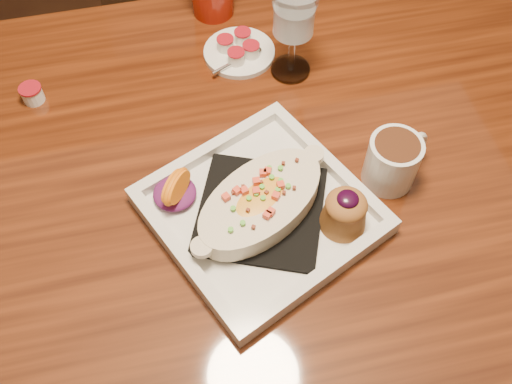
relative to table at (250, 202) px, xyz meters
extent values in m
plane|color=#311B10|center=(0.00, 0.00, -0.65)|extent=(7.00, 7.00, 0.00)
cube|color=#682B0E|center=(0.00, 0.00, 0.08)|extent=(1.50, 0.90, 0.04)
cylinder|color=black|center=(0.67, 0.37, -0.30)|extent=(0.07, 0.07, 0.71)
cube|color=black|center=(0.00, 0.70, -0.20)|extent=(0.42, 0.42, 0.04)
cylinder|color=black|center=(0.17, 0.87, -0.43)|extent=(0.04, 0.04, 0.45)
cylinder|color=black|center=(-0.17, 0.87, -0.43)|extent=(0.04, 0.04, 0.45)
cylinder|color=black|center=(0.17, 0.53, -0.43)|extent=(0.04, 0.04, 0.45)
cylinder|color=black|center=(-0.17, 0.53, -0.43)|extent=(0.04, 0.04, 0.45)
cube|color=silver|center=(0.00, -0.09, 0.10)|extent=(0.38, 0.38, 0.01)
cube|color=black|center=(0.00, -0.09, 0.11)|extent=(0.23, 0.23, 0.01)
ellipsoid|color=gold|center=(0.00, -0.09, 0.13)|extent=(0.21, 0.18, 0.03)
ellipsoid|color=#611656|center=(-0.12, -0.03, 0.12)|extent=(0.07, 0.07, 0.02)
cone|color=brown|center=(0.11, -0.13, 0.13)|extent=(0.07, 0.07, 0.05)
ellipsoid|color=brown|center=(0.11, -0.13, 0.16)|extent=(0.06, 0.06, 0.03)
ellipsoid|color=black|center=(0.11, -0.13, 0.17)|extent=(0.03, 0.03, 0.01)
cylinder|color=silver|center=(0.20, -0.06, 0.14)|extent=(0.08, 0.08, 0.08)
cylinder|color=#3A1D0F|center=(0.20, -0.06, 0.17)|extent=(0.07, 0.07, 0.02)
torus|color=silver|center=(0.24, -0.05, 0.14)|extent=(0.06, 0.04, 0.06)
cylinder|color=silver|center=(0.12, 0.20, 0.10)|extent=(0.07, 0.07, 0.01)
cylinder|color=silver|center=(0.12, 0.20, 0.14)|extent=(0.01, 0.01, 0.08)
cone|color=silver|center=(0.12, 0.20, 0.23)|extent=(0.08, 0.08, 0.09)
cylinder|color=silver|center=(0.04, 0.26, 0.10)|extent=(0.13, 0.13, 0.01)
cylinder|color=white|center=(0.01, 0.27, 0.12)|extent=(0.03, 0.03, 0.02)
cylinder|color=#B31624|center=(0.01, 0.27, 0.13)|extent=(0.03, 0.03, 0.00)
cylinder|color=white|center=(0.05, 0.28, 0.12)|extent=(0.03, 0.03, 0.02)
cylinder|color=#B31624|center=(0.05, 0.28, 0.13)|extent=(0.03, 0.03, 0.00)
cylinder|color=white|center=(0.06, 0.24, 0.12)|extent=(0.03, 0.03, 0.02)
cylinder|color=#B31624|center=(0.06, 0.24, 0.13)|extent=(0.03, 0.03, 0.00)
cylinder|color=white|center=(0.03, 0.23, 0.12)|extent=(0.03, 0.03, 0.02)
cylinder|color=#B31624|center=(0.03, 0.23, 0.13)|extent=(0.03, 0.03, 0.00)
cylinder|color=white|center=(-0.33, 0.23, 0.11)|extent=(0.04, 0.04, 0.03)
cylinder|color=#B31624|center=(-0.33, 0.23, 0.13)|extent=(0.04, 0.04, 0.00)
camera|label=1|loc=(-0.11, -0.51, 0.82)|focal=40.00mm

